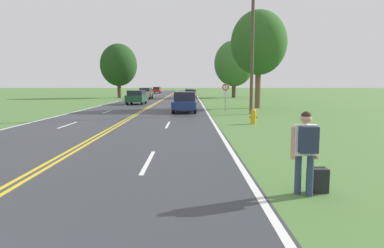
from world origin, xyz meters
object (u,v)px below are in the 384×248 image
car_black_sedan_receding (189,92)px  tree_behind_sign (234,63)px  fire_hydrant (253,116)px  traffic_sign (225,91)px  car_champagne_suv_mid_near (146,93)px  car_white_hatchback_mid_far (191,93)px  car_dark_green_hatchback_approaching (137,97)px  car_red_suv_distant (157,90)px  tree_mid_treeline (119,65)px  tree_left_verge (259,43)px  suitcase (318,181)px  car_dark_blue_sedan_nearest (185,102)px  hitchhiker_person (306,145)px

car_black_sedan_receding → tree_behind_sign: bearing=37.5°
fire_hydrant → tree_behind_sign: (3.77, 37.99, 5.19)m
traffic_sign → car_champagne_suv_mid_near: 25.89m
car_white_hatchback_mid_far → car_black_sedan_receding: (-0.28, 6.41, -0.00)m
car_dark_green_hatchback_approaching → car_black_sedan_receding: bearing=-8.9°
fire_hydrant → car_red_suv_distant: bearing=100.1°
tree_mid_treeline → car_champagne_suv_mid_near: 7.62m
car_champagne_suv_mid_near → tree_left_verge: bearing=-145.4°
car_dark_green_hatchback_approaching → tree_mid_treeline: bearing=19.7°
tree_mid_treeline → car_black_sedan_receding: 16.45m
tree_left_verge → car_white_hatchback_mid_far: (-6.16, 28.51, -5.32)m
traffic_sign → suitcase: bearing=-90.9°
fire_hydrant → car_red_suv_distant: (-11.56, 64.82, 0.42)m
car_champagne_suv_mid_near → car_white_hatchback_mid_far: 10.81m
tree_left_verge → car_dark_blue_sedan_nearest: 9.87m
fire_hydrant → car_black_sedan_receding: size_ratio=0.18×
suitcase → tree_behind_sign: bearing=-7.1°
traffic_sign → car_dark_blue_sedan_nearest: (-3.35, -1.16, -0.88)m
car_champagne_suv_mid_near → car_black_sedan_receding: (6.66, 14.69, -0.20)m
suitcase → traffic_sign: bearing=-2.6°
car_dark_green_hatchback_approaching → car_red_suv_distant: bearing=5.1°
car_red_suv_distant → tree_behind_sign: bearing=-148.1°
hitchhiker_person → car_white_hatchback_mid_far: 54.09m
tree_mid_treeline → car_red_suv_distant: (3.59, 27.70, -4.47)m
suitcase → car_dark_green_hatchback_approaching: bearing=13.5°
tree_left_verge → car_white_hatchback_mid_far: bearing=102.2°
car_dark_blue_sedan_nearest → tree_mid_treeline: bearing=-157.0°
hitchhiker_person → car_dark_blue_sedan_nearest: bearing=5.7°
car_dark_blue_sedan_nearest → car_champagne_suv_mid_near: size_ratio=0.99×
fire_hydrant → car_white_hatchback_mid_far: bearing=94.6°
suitcase → fire_hydrant: fire_hydrant is taller
suitcase → car_dark_blue_sedan_nearest: (-3.02, 20.42, 0.58)m
fire_hydrant → car_dark_blue_sedan_nearest: car_dark_blue_sedan_nearest is taller
tree_mid_treeline → car_champagne_suv_mid_near: tree_mid_treeline is taller
fire_hydrant → car_champagne_suv_mid_near: size_ratio=0.21×
traffic_sign → tree_left_verge: size_ratio=0.25×
car_red_suv_distant → car_black_sedan_receding: bearing=-152.8°
car_white_hatchback_mid_far → car_dark_blue_sedan_nearest: bearing=-1.9°
fire_hydrant → car_champagne_suv_mid_near: car_champagne_suv_mid_near is taller
car_red_suv_distant → car_dark_blue_sedan_nearest: bearing=-170.3°
suitcase → car_champagne_suv_mid_near: 46.53m
tree_left_verge → car_dark_blue_sedan_nearest: bearing=-144.0°
suitcase → tree_mid_treeline: (-14.19, 49.47, 5.07)m
tree_left_verge → car_dark_green_hatchback_approaching: tree_left_verge is taller
traffic_sign → tree_mid_treeline: (-14.52, 27.89, 3.61)m
tree_left_verge → tree_behind_sign: size_ratio=0.96×
fire_hydrant → car_black_sedan_receding: bearing=94.3°
traffic_sign → car_champagne_suv_mid_near: bearing=111.9°
car_black_sedan_receding → car_red_suv_distant: 18.66m
tree_mid_treeline → car_dark_blue_sedan_nearest: tree_mid_treeline is taller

